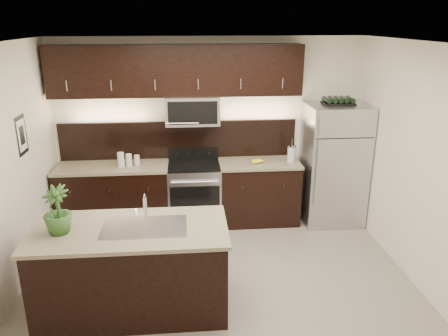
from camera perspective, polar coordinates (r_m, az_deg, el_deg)
name	(u,v)px	position (r m, az deg, el deg)	size (l,w,h in m)	color
ground	(220,286)	(5.22, -0.47, -15.11)	(4.50, 4.50, 0.00)	gray
room_walls	(209,146)	(4.46, -1.91, 2.93)	(4.52, 4.02, 2.71)	silver
counter_run	(181,194)	(6.49, -5.69, -3.40)	(3.51, 0.65, 0.94)	black
upper_fixtures	(179,79)	(6.21, -5.94, 11.55)	(3.49, 0.40, 1.66)	black
island	(133,269)	(4.73, -11.83, -12.74)	(1.96, 0.96, 0.94)	black
sink_faucet	(145,225)	(4.49, -10.31, -7.39)	(0.84, 0.50, 0.28)	silver
refrigerator	(333,164)	(6.64, 14.03, 0.48)	(0.86, 0.77, 1.78)	#B2B2B7
wine_rack	(338,101)	(6.41, 14.70, 8.46)	(0.44, 0.27, 0.10)	black
plant	(57,210)	(4.51, -20.99, -5.14)	(0.27, 0.27, 0.48)	#315C25
canisters	(127,160)	(6.33, -12.55, 1.04)	(0.30, 0.14, 0.21)	silver
french_press	(291,154)	(6.42, 8.80, 1.87)	(0.12, 0.12, 0.34)	silver
bananas	(254,162)	(6.31, 3.88, 0.83)	(0.19, 0.15, 0.06)	yellow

